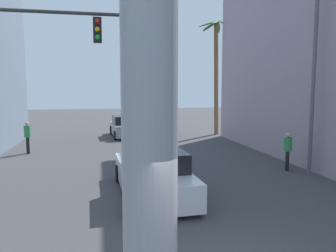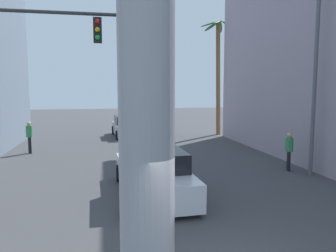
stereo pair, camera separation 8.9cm
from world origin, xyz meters
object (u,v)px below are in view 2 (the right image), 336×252
street_lamp (309,64)px  car_far (127,127)px  palm_tree_far_right (219,63)px  car_lead (153,174)px  pedestrian_far_left (29,135)px  pedestrian_mid_right (289,149)px

street_lamp → car_far: size_ratio=1.71×
car_far → palm_tree_far_right: bearing=-2.0°
car_lead → pedestrian_far_left: bearing=123.9°
pedestrian_far_left → street_lamp: bearing=-30.1°
street_lamp → palm_tree_far_right: 12.35m
car_far → pedestrian_mid_right: bearing=-62.5°
car_lead → car_far: bearing=89.6°
car_far → car_lead: bearing=-90.4°
car_far → pedestrian_far_left: size_ratio=2.52×
street_lamp → car_lead: bearing=-168.4°
car_lead → pedestrian_far_left: pedestrian_far_left is taller
car_far → pedestrian_mid_right: (6.13, -11.76, 0.23)m
pedestrian_far_left → pedestrian_mid_right: (11.84, -6.22, -0.06)m
car_far → palm_tree_far_right: (6.99, -0.25, 4.79)m
palm_tree_far_right → car_lead: bearing=-117.5°
street_lamp → palm_tree_far_right: bearing=87.0°
car_far → street_lamp: bearing=-63.2°
street_lamp → car_far: street_lamp is taller
palm_tree_far_right → pedestrian_far_left: 14.47m
street_lamp → car_lead: street_lamp is taller
street_lamp → pedestrian_mid_right: size_ratio=4.56×
car_lead → palm_tree_far_right: bearing=62.5°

